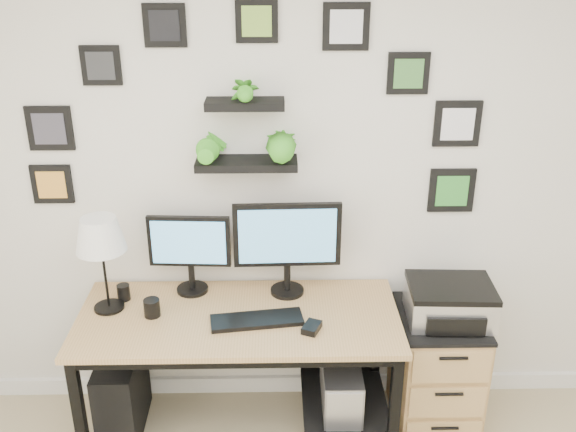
{
  "coord_description": "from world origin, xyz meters",
  "views": [
    {
      "loc": [
        -0.15,
        -1.09,
        2.48
      ],
      "look_at": [
        -0.1,
        1.83,
        1.2
      ],
      "focal_mm": 40.0,
      "sensor_mm": 36.0,
      "label": 1
    }
  ],
  "objects_px": {
    "table_lamp": "(100,237)",
    "monitor_right": "(287,241)",
    "printer": "(450,302)",
    "pc_tower_black": "(122,392)",
    "monitor_left": "(190,249)",
    "desk": "(247,332)",
    "pc_tower_grey": "(340,398)",
    "mug": "(152,308)",
    "file_cabinet": "(436,370)"
  },
  "relations": [
    {
      "from": "pc_tower_grey",
      "to": "printer",
      "type": "xyz_separation_m",
      "value": [
        0.55,
        0.07,
        0.55
      ]
    },
    {
      "from": "monitor_right",
      "to": "file_cabinet",
      "type": "bearing_deg",
      "value": -8.61
    },
    {
      "from": "desk",
      "to": "table_lamp",
      "type": "xyz_separation_m",
      "value": [
        -0.69,
        0.04,
        0.52
      ]
    },
    {
      "from": "monitor_left",
      "to": "mug",
      "type": "height_order",
      "value": "monitor_left"
    },
    {
      "from": "desk",
      "to": "mug",
      "type": "height_order",
      "value": "mug"
    },
    {
      "from": "mug",
      "to": "pc_tower_grey",
      "type": "height_order",
      "value": "mug"
    },
    {
      "from": "pc_tower_grey",
      "to": "printer",
      "type": "distance_m",
      "value": 0.78
    },
    {
      "from": "pc_tower_black",
      "to": "printer",
      "type": "relative_size",
      "value": 1.05
    },
    {
      "from": "desk",
      "to": "table_lamp",
      "type": "distance_m",
      "value": 0.87
    },
    {
      "from": "monitor_right",
      "to": "mug",
      "type": "xyz_separation_m",
      "value": [
        -0.67,
        -0.21,
        -0.26
      ]
    },
    {
      "from": "pc_tower_black",
      "to": "monitor_left",
      "type": "bearing_deg",
      "value": 23.6
    },
    {
      "from": "pc_tower_black",
      "to": "file_cabinet",
      "type": "xyz_separation_m",
      "value": [
        1.69,
        0.03,
        0.1
      ]
    },
    {
      "from": "monitor_left",
      "to": "table_lamp",
      "type": "relative_size",
      "value": 0.86
    },
    {
      "from": "monitor_right",
      "to": "table_lamp",
      "type": "bearing_deg",
      "value": -171.43
    },
    {
      "from": "mug",
      "to": "printer",
      "type": "height_order",
      "value": "printer"
    },
    {
      "from": "printer",
      "to": "table_lamp",
      "type": "bearing_deg",
      "value": 179.94
    },
    {
      "from": "monitor_left",
      "to": "file_cabinet",
      "type": "relative_size",
      "value": 0.64
    },
    {
      "from": "mug",
      "to": "pc_tower_black",
      "type": "height_order",
      "value": "mug"
    },
    {
      "from": "file_cabinet",
      "to": "monitor_left",
      "type": "bearing_deg",
      "value": 173.54
    },
    {
      "from": "table_lamp",
      "to": "printer",
      "type": "distance_m",
      "value": 1.77
    },
    {
      "from": "monitor_right",
      "to": "file_cabinet",
      "type": "xyz_separation_m",
      "value": [
        0.8,
        -0.12,
        -0.72
      ]
    },
    {
      "from": "pc_tower_black",
      "to": "file_cabinet",
      "type": "bearing_deg",
      "value": 0.27
    },
    {
      "from": "file_cabinet",
      "to": "pc_tower_black",
      "type": "bearing_deg",
      "value": -179.09
    },
    {
      "from": "desk",
      "to": "pc_tower_black",
      "type": "relative_size",
      "value": 3.46
    },
    {
      "from": "desk",
      "to": "file_cabinet",
      "type": "bearing_deg",
      "value": 3.29
    },
    {
      "from": "desk",
      "to": "table_lamp",
      "type": "height_order",
      "value": "table_lamp"
    },
    {
      "from": "desk",
      "to": "printer",
      "type": "distance_m",
      "value": 1.05
    },
    {
      "from": "mug",
      "to": "printer",
      "type": "distance_m",
      "value": 1.5
    },
    {
      "from": "printer",
      "to": "monitor_right",
      "type": "bearing_deg",
      "value": 170.53
    },
    {
      "from": "table_lamp",
      "to": "monitor_right",
      "type": "bearing_deg",
      "value": 8.57
    },
    {
      "from": "monitor_left",
      "to": "file_cabinet",
      "type": "bearing_deg",
      "value": -6.46
    },
    {
      "from": "pc_tower_grey",
      "to": "file_cabinet",
      "type": "distance_m",
      "value": 0.54
    },
    {
      "from": "mug",
      "to": "file_cabinet",
      "type": "xyz_separation_m",
      "value": [
        1.47,
        0.09,
        -0.46
      ]
    },
    {
      "from": "table_lamp",
      "to": "pc_tower_grey",
      "type": "distance_m",
      "value": 1.51
    },
    {
      "from": "desk",
      "to": "table_lamp",
      "type": "bearing_deg",
      "value": 176.43
    },
    {
      "from": "monitor_left",
      "to": "file_cabinet",
      "type": "distance_m",
      "value": 1.47
    },
    {
      "from": "monitor_right",
      "to": "mug",
      "type": "relative_size",
      "value": 6.09
    },
    {
      "from": "desk",
      "to": "pc_tower_black",
      "type": "xyz_separation_m",
      "value": [
        -0.68,
        0.03,
        -0.4
      ]
    },
    {
      "from": "monitor_right",
      "to": "printer",
      "type": "bearing_deg",
      "value": -9.47
    },
    {
      "from": "monitor_right",
      "to": "file_cabinet",
      "type": "relative_size",
      "value": 0.82
    },
    {
      "from": "file_cabinet",
      "to": "printer",
      "type": "xyz_separation_m",
      "value": [
        0.03,
        -0.02,
        0.43
      ]
    },
    {
      "from": "table_lamp",
      "to": "file_cabinet",
      "type": "height_order",
      "value": "table_lamp"
    },
    {
      "from": "monitor_left",
      "to": "monitor_right",
      "type": "xyz_separation_m",
      "value": [
        0.5,
        -0.03,
        0.05
      ]
    },
    {
      "from": "mug",
      "to": "pc_tower_black",
      "type": "relative_size",
      "value": 0.2
    },
    {
      "from": "table_lamp",
      "to": "mug",
      "type": "bearing_deg",
      "value": -17.64
    },
    {
      "from": "pc_tower_grey",
      "to": "monitor_right",
      "type": "bearing_deg",
      "value": 143.9
    },
    {
      "from": "table_lamp",
      "to": "mug",
      "type": "xyz_separation_m",
      "value": [
        0.23,
        -0.07,
        -0.36
      ]
    },
    {
      "from": "pc_tower_black",
      "to": "pc_tower_grey",
      "type": "relative_size",
      "value": 1.03
    },
    {
      "from": "desk",
      "to": "mug",
      "type": "bearing_deg",
      "value": -176.25
    },
    {
      "from": "pc_tower_grey",
      "to": "file_cabinet",
      "type": "bearing_deg",
      "value": 8.98
    }
  ]
}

